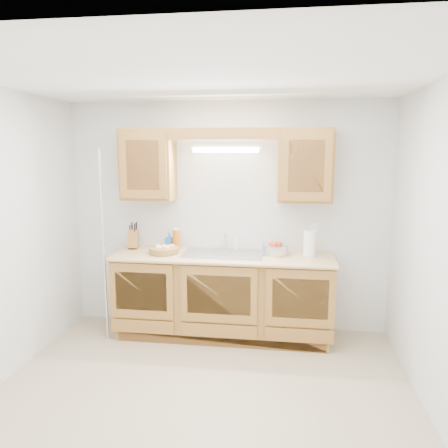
% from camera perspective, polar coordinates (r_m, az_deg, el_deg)
% --- Properties ---
extents(room, '(3.52, 3.50, 2.50)m').
position_cam_1_polar(room, '(3.36, -2.99, -2.99)').
color(room, tan).
rests_on(room, ground).
extents(base_cabinets, '(2.20, 0.60, 0.86)m').
position_cam_1_polar(base_cabinets, '(4.73, -0.12, -9.38)').
color(base_cabinets, olive).
rests_on(base_cabinets, ground).
extents(countertop, '(2.30, 0.63, 0.04)m').
position_cam_1_polar(countertop, '(4.59, -0.15, -4.24)').
color(countertop, tan).
rests_on(countertop, base_cabinets).
extents(upper_cabinet_left, '(0.55, 0.33, 0.75)m').
position_cam_1_polar(upper_cabinet_left, '(4.78, -9.88, 7.65)').
color(upper_cabinet_left, olive).
rests_on(upper_cabinet_left, room).
extents(upper_cabinet_right, '(0.55, 0.33, 0.75)m').
position_cam_1_polar(upper_cabinet_right, '(4.56, 10.59, 7.53)').
color(upper_cabinet_right, olive).
rests_on(upper_cabinet_right, room).
extents(valance, '(2.20, 0.05, 0.12)m').
position_cam_1_polar(valance, '(4.45, -0.15, 11.70)').
color(valance, olive).
rests_on(valance, room).
extents(fluorescent_fixture, '(0.76, 0.08, 0.08)m').
position_cam_1_polar(fluorescent_fixture, '(4.68, 0.25, 9.86)').
color(fluorescent_fixture, white).
rests_on(fluorescent_fixture, room).
extents(sink, '(0.84, 0.46, 0.36)m').
position_cam_1_polar(sink, '(4.62, -0.11, -4.80)').
color(sink, '#9E9EA3').
rests_on(sink, countertop).
extents(wire_shelf_pole, '(0.03, 0.03, 2.00)m').
position_cam_1_polar(wire_shelf_pole, '(4.64, -15.44, -2.90)').
color(wire_shelf_pole, silver).
rests_on(wire_shelf_pole, ground).
extents(outlet_plate, '(0.08, 0.01, 0.12)m').
position_cam_1_polar(outlet_plate, '(4.80, 11.69, -0.52)').
color(outlet_plate, white).
rests_on(outlet_plate, room).
extents(fruit_basket, '(0.38, 0.38, 0.10)m').
position_cam_1_polar(fruit_basket, '(4.67, -7.82, -3.29)').
color(fruit_basket, olive).
rests_on(fruit_basket, countertop).
extents(knife_block, '(0.13, 0.18, 0.30)m').
position_cam_1_polar(knife_block, '(4.95, -11.78, -1.88)').
color(knife_block, olive).
rests_on(knife_block, countertop).
extents(orange_canister, '(0.08, 0.08, 0.23)m').
position_cam_1_polar(orange_canister, '(4.82, -6.25, -1.95)').
color(orange_canister, '#CC5E0B').
rests_on(orange_canister, countertop).
extents(soap_bottle, '(0.10, 0.10, 0.18)m').
position_cam_1_polar(soap_bottle, '(4.87, -7.14, -2.14)').
color(soap_bottle, blue).
rests_on(soap_bottle, countertop).
extents(sponge, '(0.11, 0.08, 0.02)m').
position_cam_1_polar(sponge, '(4.78, 6.71, -3.36)').
color(sponge, '#CC333F').
rests_on(sponge, countertop).
extents(paper_towel, '(0.15, 0.15, 0.31)m').
position_cam_1_polar(paper_towel, '(4.57, 11.12, -2.54)').
color(paper_towel, silver).
rests_on(paper_towel, countertop).
extents(apple_bowl, '(0.36, 0.36, 0.14)m').
position_cam_1_polar(apple_bowl, '(4.60, 6.70, -3.24)').
color(apple_bowl, silver).
rests_on(apple_bowl, countertop).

